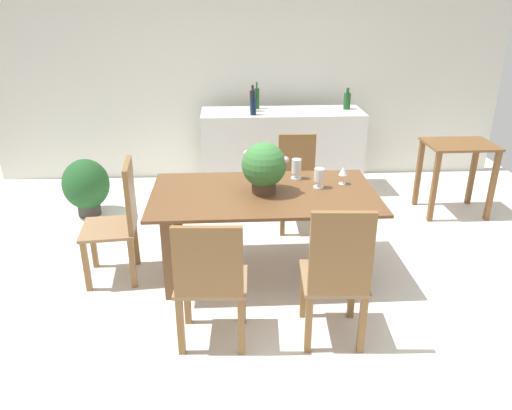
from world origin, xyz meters
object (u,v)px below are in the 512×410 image
at_px(wine_bottle_green, 253,100).
at_px(chair_near_right, 337,272).
at_px(chair_far_right, 297,177).
at_px(side_table, 457,160).
at_px(kitchen_counter, 282,151).
at_px(wine_bottle_clear, 347,101).
at_px(chair_near_left, 210,279).
at_px(wine_glass, 343,171).
at_px(wine_bottle_tall, 257,98).
at_px(wine_bottle_amber, 253,105).
at_px(chair_head_end, 120,216).
at_px(dining_table, 264,208).
at_px(flower_centerpiece, 264,166).
at_px(potted_plant_floor, 86,186).
at_px(crystal_vase_center_near, 296,168).
at_px(crystal_vase_left, 319,176).

bearing_deg(wine_bottle_green, chair_near_right, -82.47).
distance_m(chair_far_right, side_table, 1.74).
relative_size(kitchen_counter, wine_bottle_clear, 7.60).
distance_m(chair_near_left, wine_glass, 1.59).
bearing_deg(side_table, wine_bottle_tall, 155.57).
bearing_deg(wine_bottle_amber, chair_head_end, -123.69).
bearing_deg(wine_bottle_amber, side_table, -16.27).
xyz_separation_m(dining_table, wine_bottle_tall, (0.07, 2.09, 0.49)).
relative_size(flower_centerpiece, side_table, 0.52).
distance_m(dining_table, wine_bottle_amber, 1.84).
height_order(wine_glass, potted_plant_floor, wine_glass).
bearing_deg(chair_near_left, dining_table, -110.12).
bearing_deg(chair_head_end, crystal_vase_center_near, 96.00).
xyz_separation_m(dining_table, chair_near_right, (0.40, -0.97, -0.04)).
distance_m(chair_far_right, potted_plant_floor, 2.25).
bearing_deg(dining_table, wine_bottle_green, 89.60).
distance_m(dining_table, wine_glass, 0.73).
bearing_deg(chair_near_left, chair_near_right, -177.87).
relative_size(crystal_vase_center_near, wine_bottle_clear, 0.72).
bearing_deg(wine_bottle_tall, kitchen_counter, -27.65).
distance_m(wine_glass, wine_bottle_tall, 2.05).
bearing_deg(crystal_vase_center_near, chair_near_left, -119.66).
distance_m(crystal_vase_center_near, kitchen_counter, 1.68).
distance_m(wine_bottle_amber, wine_bottle_green, 0.19).
distance_m(chair_near_left, crystal_vase_left, 1.39).
height_order(flower_centerpiece, wine_bottle_clear, wine_bottle_clear).
xyz_separation_m(chair_head_end, side_table, (3.31, 1.14, 0.04)).
height_order(crystal_vase_left, wine_bottle_clear, wine_bottle_clear).
relative_size(chair_head_end, wine_bottle_green, 3.39).
bearing_deg(side_table, dining_table, -151.71).
bearing_deg(potted_plant_floor, kitchen_counter, 16.18).
relative_size(chair_near_left, flower_centerpiece, 2.30).
relative_size(crystal_vase_center_near, wine_bottle_tall, 0.57).
distance_m(wine_bottle_green, potted_plant_floor, 2.07).
distance_m(crystal_vase_left, wine_glass, 0.23).
bearing_deg(chair_near_left, kitchen_counter, -101.60).
relative_size(dining_table, potted_plant_floor, 2.93).
distance_m(chair_head_end, potted_plant_floor, 1.47).
distance_m(dining_table, wine_bottle_green, 2.03).
distance_m(chair_near_left, flower_centerpiece, 1.13).
bearing_deg(potted_plant_floor, crystal_vase_left, -28.75).
distance_m(chair_head_end, wine_bottle_amber, 2.18).
bearing_deg(chair_far_right, flower_centerpiece, -111.98).
relative_size(flower_centerpiece, wine_glass, 2.66).
height_order(wine_bottle_green, potted_plant_floor, wine_bottle_green).
bearing_deg(dining_table, chair_head_end, 179.53).
xyz_separation_m(kitchen_counter, wine_bottle_clear, (0.77, 0.07, 0.58)).
bearing_deg(potted_plant_floor, chair_head_end, -64.06).
xyz_separation_m(flower_centerpiece, kitchen_counter, (0.36, 1.94, -0.47)).
xyz_separation_m(chair_near_right, chair_near_left, (-0.82, 0.02, -0.03)).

